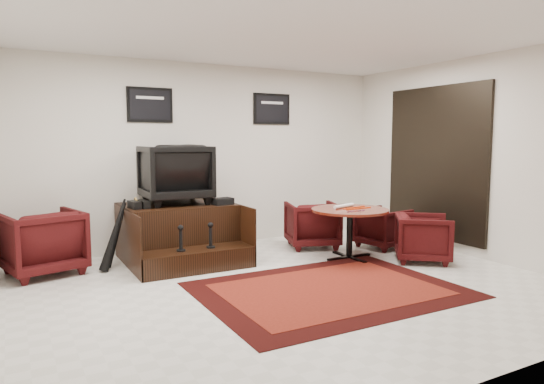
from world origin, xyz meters
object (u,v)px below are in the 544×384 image
(armchair_side, at_px, (43,239))
(meeting_table, at_px, (350,215))
(table_chair_corner, at_px, (423,236))
(table_chair_back, at_px, (312,222))
(table_chair_window, at_px, (383,225))
(shine_podium, at_px, (180,234))
(shine_chair, at_px, (175,171))

(armchair_side, height_order, meeting_table, armchair_side)
(armchair_side, bearing_deg, table_chair_corner, 144.22)
(table_chair_back, distance_m, table_chair_corner, 1.69)
(meeting_table, xyz_separation_m, table_chair_window, (0.88, 0.32, -0.27))
(shine_podium, bearing_deg, shine_chair, 90.00)
(armchair_side, height_order, table_chair_window, armchair_side)
(meeting_table, bearing_deg, shine_podium, 153.16)
(table_chair_corner, bearing_deg, meeting_table, 90.04)
(shine_podium, bearing_deg, meeting_table, -26.84)
(shine_chair, bearing_deg, armchair_side, 3.59)
(armchair_side, bearing_deg, meeting_table, 148.46)
(shine_podium, relative_size, table_chair_window, 2.26)
(table_chair_window, bearing_deg, table_chair_back, 51.00)
(shine_podium, xyz_separation_m, armchair_side, (-1.71, 0.09, 0.08))
(table_chair_back, xyz_separation_m, table_chair_corner, (0.84, -1.47, -0.03))
(meeting_table, bearing_deg, armchair_side, 163.15)
(shine_chair, relative_size, table_chair_corner, 1.28)
(table_chair_back, relative_size, table_chair_window, 1.14)
(armchair_side, height_order, table_chair_back, armchair_side)
(table_chair_window, bearing_deg, table_chair_corner, 163.92)
(armchair_side, xyz_separation_m, table_chair_corner, (4.59, -1.77, -0.08))
(armchair_side, relative_size, table_chair_corner, 1.23)
(meeting_table, distance_m, table_chair_back, 0.88)
(table_chair_window, xyz_separation_m, table_chair_corner, (-0.11, -0.93, 0.02))
(shine_podium, distance_m, table_chair_back, 2.05)
(table_chair_back, relative_size, table_chair_corner, 1.09)
(armchair_side, bearing_deg, table_chair_back, 160.70)
(table_chair_back, bearing_deg, table_chair_corner, 138.57)
(shine_chair, height_order, armchair_side, shine_chair)
(table_chair_corner, bearing_deg, table_chair_window, 31.84)
(armchair_side, xyz_separation_m, meeting_table, (3.81, -1.15, 0.17))
(shine_chair, bearing_deg, table_chair_back, 171.50)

